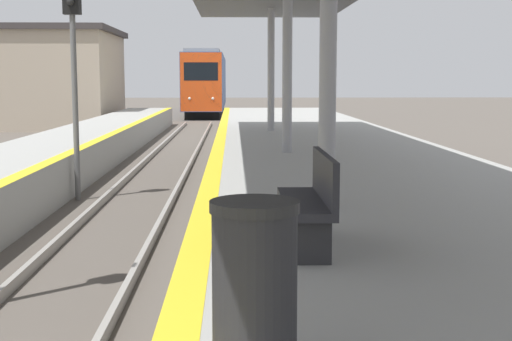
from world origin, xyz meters
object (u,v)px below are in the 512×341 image
bench (312,199)px  signal_mid (73,42)px  trash_bin (255,290)px  train (207,83)px

bench → signal_mid: bearing=115.8°
trash_bin → bench: bearing=78.0°
bench → train: bearing=93.3°
train → signal_mid: (-1.35, -38.86, 1.06)m
signal_mid → bench: size_ratio=3.11×
signal_mid → trash_bin: size_ratio=4.89×
signal_mid → trash_bin: (3.48, -11.53, -1.90)m
train → trash_bin: 50.45m
trash_bin → bench: trash_bin is taller
signal_mid → train: bearing=88.0°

